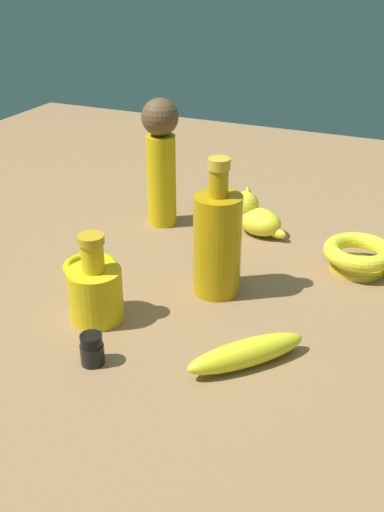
{
  "coord_description": "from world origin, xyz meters",
  "views": [
    {
      "loc": [
        -0.34,
        0.78,
        0.5
      ],
      "look_at": [
        0.0,
        0.0,
        0.06
      ],
      "focal_mm": 41.98,
      "sensor_mm": 36.0,
      "label": 1
    }
  ],
  "objects_px": {
    "banana": "(247,353)",
    "bowl": "(359,254)",
    "bottle_tall": "(217,241)",
    "cat_figurine": "(254,215)",
    "bottle_short": "(95,290)",
    "bangle": "(90,266)",
    "person_figure_adult": "(161,158)",
    "nail_polish_jar": "(92,349)"
  },
  "relations": [
    {
      "from": "bottle_tall",
      "to": "bowl",
      "type": "distance_m",
      "value": 0.26
    },
    {
      "from": "bottle_short",
      "to": "nail_polish_jar",
      "type": "height_order",
      "value": "bottle_short"
    },
    {
      "from": "nail_polish_jar",
      "to": "banana",
      "type": "bearing_deg",
      "value": -157.4
    },
    {
      "from": "bottle_tall",
      "to": "cat_figurine",
      "type": "bearing_deg",
      "value": -85.84
    },
    {
      "from": "person_figure_adult",
      "to": "bowl",
      "type": "bearing_deg",
      "value": 173.89
    },
    {
      "from": "bangle",
      "to": "bowl",
      "type": "bearing_deg",
      "value": -156.37
    },
    {
      "from": "cat_figurine",
      "to": "person_figure_adult",
      "type": "height_order",
      "value": "person_figure_adult"
    },
    {
      "from": "cat_figurine",
      "to": "bangle",
      "type": "xyz_separation_m",
      "value": [
        0.21,
        0.26,
        -0.03
      ]
    },
    {
      "from": "cat_figurine",
      "to": "banana",
      "type": "height_order",
      "value": "cat_figurine"
    },
    {
      "from": "cat_figurine",
      "to": "bowl",
      "type": "xyz_separation_m",
      "value": [
        -0.22,
        0.08,
        -0.01
      ]
    },
    {
      "from": "bottle_short",
      "to": "bowl",
      "type": "xyz_separation_m",
      "value": [
        -0.33,
        -0.31,
        -0.02
      ]
    },
    {
      "from": "nail_polish_jar",
      "to": "cat_figurine",
      "type": "bearing_deg",
      "value": -97.59
    },
    {
      "from": "bottle_short",
      "to": "bangle",
      "type": "relative_size",
      "value": 1.49
    },
    {
      "from": "bottle_short",
      "to": "bottle_tall",
      "type": "bearing_deg",
      "value": -132.28
    },
    {
      "from": "bangle",
      "to": "person_figure_adult",
      "type": "bearing_deg",
      "value": -96.93
    },
    {
      "from": "banana",
      "to": "person_figure_adult",
      "type": "relative_size",
      "value": 0.69
    },
    {
      "from": "nail_polish_jar",
      "to": "person_figure_adult",
      "type": "height_order",
      "value": "person_figure_adult"
    },
    {
      "from": "banana",
      "to": "bangle",
      "type": "distance_m",
      "value": 0.37
    },
    {
      "from": "nail_polish_jar",
      "to": "person_figure_adult",
      "type": "distance_m",
      "value": 0.48
    },
    {
      "from": "bangle",
      "to": "cat_figurine",
      "type": "bearing_deg",
      "value": -128.8
    },
    {
      "from": "cat_figurine",
      "to": "bottle_short",
      "type": "height_order",
      "value": "bottle_short"
    },
    {
      "from": "bangle",
      "to": "banana",
      "type": "bearing_deg",
      "value": 157.04
    },
    {
      "from": "nail_polish_jar",
      "to": "bowl",
      "type": "bearing_deg",
      "value": -124.38
    },
    {
      "from": "bottle_short",
      "to": "bowl",
      "type": "distance_m",
      "value": 0.46
    },
    {
      "from": "nail_polish_jar",
      "to": "bottle_tall",
      "type": "xyz_separation_m",
      "value": [
        -0.08,
        -0.25,
        0.07
      ]
    },
    {
      "from": "bottle_tall",
      "to": "person_figure_adult",
      "type": "bearing_deg",
      "value": -45.85
    },
    {
      "from": "cat_figurine",
      "to": "bottle_short",
      "type": "distance_m",
      "value": 0.41
    },
    {
      "from": "banana",
      "to": "nail_polish_jar",
      "type": "height_order",
      "value": "nail_polish_jar"
    },
    {
      "from": "person_figure_adult",
      "to": "bowl",
      "type": "distance_m",
      "value": 0.41
    },
    {
      "from": "cat_figurine",
      "to": "bowl",
      "type": "bearing_deg",
      "value": 160.6
    },
    {
      "from": "cat_figurine",
      "to": "bangle",
      "type": "distance_m",
      "value": 0.34
    },
    {
      "from": "cat_figurine",
      "to": "bowl",
      "type": "height_order",
      "value": "cat_figurine"
    },
    {
      "from": "bowl",
      "to": "bangle",
      "type": "bearing_deg",
      "value": 23.63
    },
    {
      "from": "bangle",
      "to": "person_figure_adult",
      "type": "distance_m",
      "value": 0.27
    },
    {
      "from": "bangle",
      "to": "nail_polish_jar",
      "type": "height_order",
      "value": "nail_polish_jar"
    },
    {
      "from": "bangle",
      "to": "nail_polish_jar",
      "type": "relative_size",
      "value": 2.08
    },
    {
      "from": "banana",
      "to": "bowl",
      "type": "bearing_deg",
      "value": 26.79
    },
    {
      "from": "bangle",
      "to": "nail_polish_jar",
      "type": "distance_m",
      "value": 0.27
    },
    {
      "from": "bottle_short",
      "to": "bowl",
      "type": "relative_size",
      "value": 1.14
    },
    {
      "from": "bangle",
      "to": "bottle_tall",
      "type": "xyz_separation_m",
      "value": [
        -0.23,
        -0.02,
        0.08
      ]
    },
    {
      "from": "cat_figurine",
      "to": "person_figure_adult",
      "type": "bearing_deg",
      "value": 10.26
    },
    {
      "from": "bottle_short",
      "to": "bangle",
      "type": "distance_m",
      "value": 0.16
    }
  ]
}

